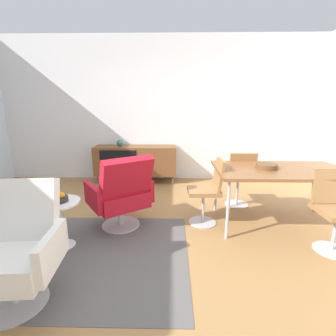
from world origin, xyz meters
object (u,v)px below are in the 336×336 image
sideboard (136,160)px  armchair_black_shell (11,246)px  vase_cobalt (120,143)px  lounge_chair_red (122,193)px  dining_chair_back_left (239,177)px  wooden_bowl_on_table (267,166)px  fruit_bowl (58,198)px  dining_chair_near_window (208,189)px  dining_chair_front_right (335,207)px  dining_table (281,172)px  side_table_round (61,219)px

sideboard → armchair_black_shell: bearing=-98.8°
vase_cobalt → lounge_chair_red: size_ratio=0.13×
dining_chair_back_left → armchair_black_shell: (-2.22, -1.89, -0.00)m
sideboard → wooden_bowl_on_table: size_ratio=6.15×
sideboard → fruit_bowl: sideboard is taller
armchair_black_shell → fruit_bowl: bearing=88.3°
dining_chair_near_window → fruit_bowl: dining_chair_near_window is taller
vase_cobalt → sideboard: bearing=-0.4°
vase_cobalt → dining_chair_front_right: bearing=-40.5°
dining_table → armchair_black_shell: armchair_black_shell is taller
side_table_round → dining_chair_near_window: bearing=19.3°
dining_chair_front_right → dining_chair_back_left: (-0.70, 1.12, 0.00)m
lounge_chair_red → dining_chair_back_left: bearing=23.8°
sideboard → lounge_chair_red: bearing=-86.5°
dining_table → dining_chair_back_left: (-0.35, 0.56, -0.23)m
vase_cobalt → dining_chair_back_left: 2.40m
sideboard → vase_cobalt: vase_cobalt is taller
dining_chair_near_window → armchair_black_shell: armchair_black_shell is taller
vase_cobalt → dining_chair_front_right: 3.62m
wooden_bowl_on_table → fruit_bowl: 2.45m
sideboard → dining_chair_back_left: 2.13m
wooden_bowl_on_table → dining_chair_near_window: size_ratio=0.30×
vase_cobalt → dining_chair_front_right: dining_chair_front_right is taller
dining_chair_front_right → lounge_chair_red: 2.35m
dining_table → side_table_round: (-2.55, -0.58, -0.38)m
lounge_chair_red → armchair_black_shell: (-0.60, -1.18, 0.00)m
dining_table → fruit_bowl: dining_table is taller
fruit_bowl → side_table_round: bearing=54.7°
vase_cobalt → wooden_bowl_on_table: (2.21, -1.78, -0.01)m
dining_chair_back_left → fruit_bowl: bearing=-152.6°
dining_table → fruit_bowl: size_ratio=8.00×
sideboard → dining_chair_back_left: bearing=-35.1°
fruit_bowl → dining_chair_back_left: bearing=27.4°
dining_chair_near_window → dining_chair_front_right: same height
dining_table → dining_chair_back_left: 0.70m
armchair_black_shell → side_table_round: 0.77m
dining_chair_front_right → side_table_round: dining_chair_front_right is taller
dining_chair_back_left → wooden_bowl_on_table: bearing=-73.3°
vase_cobalt → side_table_round: size_ratio=0.25×
dining_chair_front_right → fruit_bowl: size_ratio=4.28×
lounge_chair_red → sideboard: bearing=93.5°
dining_table → side_table_round: 2.64m
vase_cobalt → dining_chair_near_window: (1.50, -1.78, -0.31)m
dining_chair_near_window → side_table_round: 1.77m
dining_chair_near_window → dining_chair_front_right: bearing=-24.4°
armchair_black_shell → fruit_bowl: 0.76m
dining_chair_near_window → fruit_bowl: bearing=-160.7°
vase_cobalt → dining_table: (2.39, -1.78, -0.09)m
dining_chair_back_left → armchair_black_shell: size_ratio=0.90×
armchair_black_shell → dining_chair_front_right: bearing=14.9°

